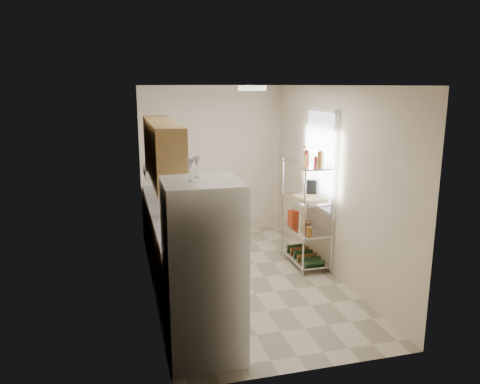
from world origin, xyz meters
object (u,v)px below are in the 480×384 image
object	(u,v)px
refrigerator	(203,271)
frying_pan_large	(169,203)
rice_cooker	(174,208)
cutting_board	(310,198)
espresso_machine	(311,186)

from	to	relation	value
refrigerator	frying_pan_large	world-z (taller)	refrigerator
frying_pan_large	rice_cooker	bearing A→B (deg)	-106.73
rice_cooker	cutting_board	world-z (taller)	rice_cooker
rice_cooker	frying_pan_large	xyz separation A→B (m)	(-0.01, 0.62, -0.09)
frying_pan_large	cutting_board	xyz separation A→B (m)	(1.94, -0.62, 0.10)
refrigerator	cutting_board	world-z (taller)	refrigerator
refrigerator	rice_cooker	size ratio (longest dim) A/B	6.35
frying_pan_large	cutting_board	size ratio (longest dim) A/B	0.57
cutting_board	espresso_machine	distance (m)	0.29
refrigerator	frying_pan_large	xyz separation A→B (m)	(-0.05, 2.53, 0.04)
rice_cooker	espresso_machine	size ratio (longest dim) A/B	1.11
espresso_machine	rice_cooker	bearing A→B (deg)	-156.95
refrigerator	espresso_machine	world-z (taller)	refrigerator
refrigerator	espresso_machine	distance (m)	2.96
refrigerator	espresso_machine	xyz separation A→B (m)	(2.01, 2.15, 0.26)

